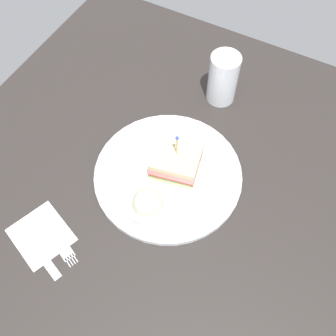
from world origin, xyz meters
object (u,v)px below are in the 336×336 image
Objects in this scene: plate at (168,175)px; sandwich_half_center at (176,160)px; drink_glass at (223,81)px; napkin at (41,235)px; coleslaw_bowl at (148,205)px; knife at (41,255)px; fork at (61,244)px.

sandwich_half_center is at bearing -18.79° from plate.
drink_glass is 49.25cm from napkin.
plate is 2.79× the size of sandwich_half_center.
coleslaw_bowl is 0.66× the size of knife.
coleslaw_bowl is (-11.03, 0.18, -0.24)cm from sandwich_half_center.
coleslaw_bowl is at bearing -38.19° from knife.
fork is at bearing -86.90° from napkin.
napkin is (-13.37, 15.43, -3.31)cm from coleslaw_bowl.
knife is at bearing 154.46° from sandwich_half_center.
coleslaw_bowl is 20.68cm from napkin.
knife is at bearing -141.60° from napkin.
sandwich_half_center is at bearing -25.54° from knife.
drink_glass is at bearing -1.48° from plate.
sandwich_half_center reaches higher than coleslaw_bowl.
napkin is 0.85× the size of knife.
plate is at bearing 3.54° from coleslaw_bowl.
plate is 2.41× the size of knife.
fork is at bearing 166.46° from drink_glass.
drink_glass reaches higher than plate.
drink_glass reaches higher than napkin.
plate is 2.49× the size of fork.
fork reaches higher than napkin.
plate is at bearing 178.52° from drink_glass.
napkin is (-22.25, 14.88, -0.52)cm from plate.
sandwich_half_center is 1.01× the size of napkin.
coleslaw_bowl reaches higher than napkin.
napkin is 3.97cm from knife.
fork is (-24.16, 11.24, -3.45)cm from sandwich_half_center.
coleslaw_bowl is at bearing -176.46° from plate.
napkin is (-24.39, 15.61, -3.55)cm from sandwich_half_center.
coleslaw_bowl is at bearing -40.10° from fork.
sandwich_half_center reaches higher than napkin.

